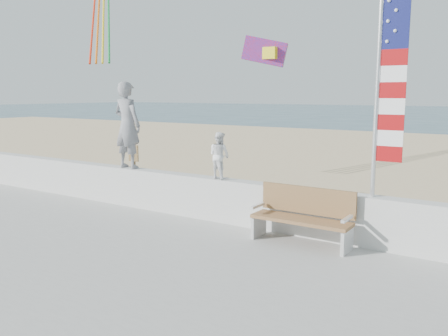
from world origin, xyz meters
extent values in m
plane|color=#305161|center=(0.00, 0.00, 0.00)|extent=(220.00, 220.00, 0.00)
cube|color=#D4BA8D|center=(0.00, 9.00, 0.04)|extent=(90.00, 40.00, 0.08)
cube|color=silver|center=(0.00, 2.00, 0.63)|extent=(30.00, 0.35, 0.90)
imported|color=gray|center=(-2.66, 2.00, 2.10)|extent=(0.75, 0.50, 2.04)
imported|color=white|center=(-0.04, 2.00, 1.57)|extent=(0.54, 0.46, 0.98)
cube|color=olive|center=(2.06, 1.45, 0.62)|extent=(1.80, 0.50, 0.06)
cube|color=olive|center=(2.06, 1.72, 0.93)|extent=(1.80, 0.05, 0.50)
cube|color=silver|center=(1.21, 1.45, 0.38)|extent=(0.06, 0.50, 0.40)
cube|color=white|center=(1.21, 1.40, 0.78)|extent=(0.06, 0.45, 0.05)
cube|color=white|center=(2.91, 1.45, 0.38)|extent=(0.06, 0.50, 0.40)
cube|color=silver|center=(2.91, 1.40, 0.78)|extent=(0.06, 0.45, 0.05)
cylinder|color=silver|center=(3.14, 2.00, 2.83)|extent=(0.08, 0.08, 3.50)
cube|color=#0F1451|center=(3.38, 2.00, 4.03)|extent=(0.44, 0.02, 0.95)
cube|color=#9E0A0C|center=(3.38, 2.00, 1.84)|extent=(0.44, 0.02, 0.26)
cube|color=white|center=(3.38, 2.00, 2.10)|extent=(0.44, 0.02, 0.26)
cube|color=#9E0A0C|center=(3.38, 2.00, 2.37)|extent=(0.44, 0.02, 0.26)
cube|color=white|center=(3.38, 2.00, 2.63)|extent=(0.44, 0.02, 0.26)
cube|color=#9E0A0C|center=(3.38, 2.00, 2.89)|extent=(0.44, 0.02, 0.26)
cube|color=white|center=(3.38, 2.00, 3.16)|extent=(0.44, 0.02, 0.26)
cube|color=#9E0A0C|center=(3.38, 2.00, 3.42)|extent=(0.44, 0.02, 0.26)
sphere|color=white|center=(3.26, 1.98, 3.68)|extent=(0.06, 0.06, 0.06)
sphere|color=white|center=(3.38, 1.98, 3.84)|extent=(0.06, 0.06, 0.06)
sphere|color=white|center=(3.26, 1.98, 4.00)|extent=(0.06, 0.06, 0.06)
sphere|color=white|center=(3.38, 1.98, 4.16)|extent=(0.06, 0.06, 0.06)
sphere|color=white|center=(3.26, 1.98, 4.32)|extent=(0.06, 0.06, 0.06)
cube|color=red|center=(-0.12, 4.04, 3.83)|extent=(1.11, 0.66, 0.75)
cube|color=yellow|center=(0.03, 4.04, 3.78)|extent=(0.39, 0.29, 0.28)
cylinder|color=red|center=(-7.31, 5.33, 5.76)|extent=(2.98, 3.23, 4.13)
cylinder|color=orange|center=(-7.09, 5.33, 5.76)|extent=(3.08, 3.23, 4.13)
cylinder|color=yellow|center=(-6.86, 5.33, 5.76)|extent=(3.17, 3.23, 4.13)
cylinder|color=#189038|center=(-6.64, 5.33, 5.76)|extent=(3.27, 3.23, 4.13)
cylinder|color=brown|center=(-3.13, 2.68, 0.68)|extent=(0.07, 0.07, 1.20)
cube|color=olive|center=(-3.13, 2.66, 1.33)|extent=(0.32, 0.03, 0.42)
camera|label=1|loc=(5.38, -6.12, 2.84)|focal=38.00mm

